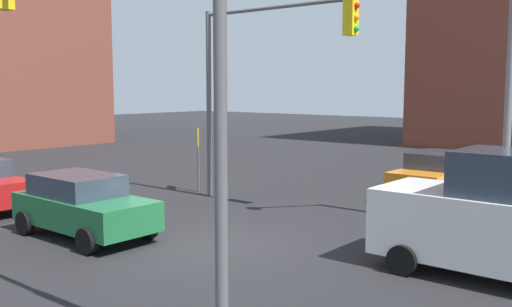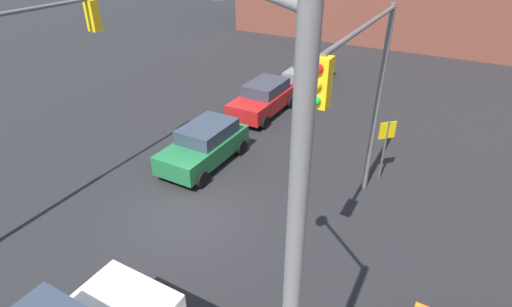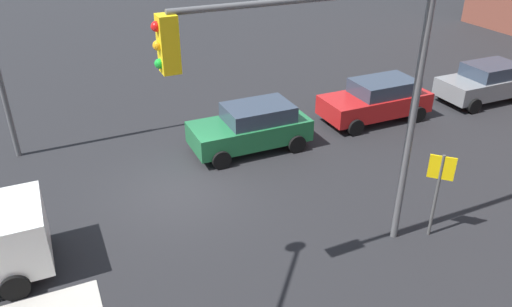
{
  "view_description": "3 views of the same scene",
  "coord_description": "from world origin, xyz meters",
  "px_view_note": "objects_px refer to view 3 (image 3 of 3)",
  "views": [
    {
      "loc": [
        9.66,
        -9.99,
        3.85
      ],
      "look_at": [
        -0.59,
        2.38,
        2.01
      ],
      "focal_mm": 40.0,
      "sensor_mm": 36.0,
      "label": 1
    },
    {
      "loc": [
        8.15,
        6.98,
        8.46
      ],
      "look_at": [
        -1.81,
        1.4,
        1.92
      ],
      "focal_mm": 28.0,
      "sensor_mm": 36.0,
      "label": 2
    },
    {
      "loc": [
        3.23,
        12.74,
        8.22
      ],
      "look_at": [
        -2.21,
        0.64,
        1.1
      ],
      "focal_mm": 35.0,
      "sensor_mm": 36.0,
      "label": 3
    }
  ],
  "objects_px": {
    "hatchback_green": "(252,127)",
    "coupe_gray": "(485,82)",
    "traffic_signal_nw_corner": "(331,82)",
    "sedan_red": "(377,99)",
    "traffic_signal_se_corner": "(66,13)"
  },
  "relations": [
    {
      "from": "sedan_red",
      "to": "coupe_gray",
      "type": "height_order",
      "value": "same"
    },
    {
      "from": "hatchback_green",
      "to": "sedan_red",
      "type": "xyz_separation_m",
      "value": [
        -5.5,
        -0.3,
        0.0
      ]
    },
    {
      "from": "hatchback_green",
      "to": "coupe_gray",
      "type": "relative_size",
      "value": 1.05
    },
    {
      "from": "traffic_signal_se_corner",
      "to": "hatchback_green",
      "type": "bearing_deg",
      "value": 151.55
    },
    {
      "from": "traffic_signal_se_corner",
      "to": "sedan_red",
      "type": "xyz_separation_m",
      "value": [
        -10.74,
        2.54,
        -3.82
      ]
    },
    {
      "from": "coupe_gray",
      "to": "hatchback_green",
      "type": "bearing_deg",
      "value": 0.16
    },
    {
      "from": "hatchback_green",
      "to": "sedan_red",
      "type": "distance_m",
      "value": 5.51
    },
    {
      "from": "traffic_signal_se_corner",
      "to": "coupe_gray",
      "type": "height_order",
      "value": "traffic_signal_se_corner"
    },
    {
      "from": "traffic_signal_se_corner",
      "to": "hatchback_green",
      "type": "relative_size",
      "value": 1.58
    },
    {
      "from": "hatchback_green",
      "to": "sedan_red",
      "type": "bearing_deg",
      "value": -176.92
    },
    {
      "from": "traffic_signal_nw_corner",
      "to": "sedan_red",
      "type": "height_order",
      "value": "traffic_signal_nw_corner"
    },
    {
      "from": "traffic_signal_nw_corner",
      "to": "sedan_red",
      "type": "distance_m",
      "value": 9.87
    },
    {
      "from": "sedan_red",
      "to": "traffic_signal_se_corner",
      "type": "bearing_deg",
      "value": -13.31
    },
    {
      "from": "traffic_signal_nw_corner",
      "to": "coupe_gray",
      "type": "relative_size",
      "value": 1.65
    },
    {
      "from": "traffic_signal_se_corner",
      "to": "sedan_red",
      "type": "distance_m",
      "value": 11.68
    }
  ]
}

